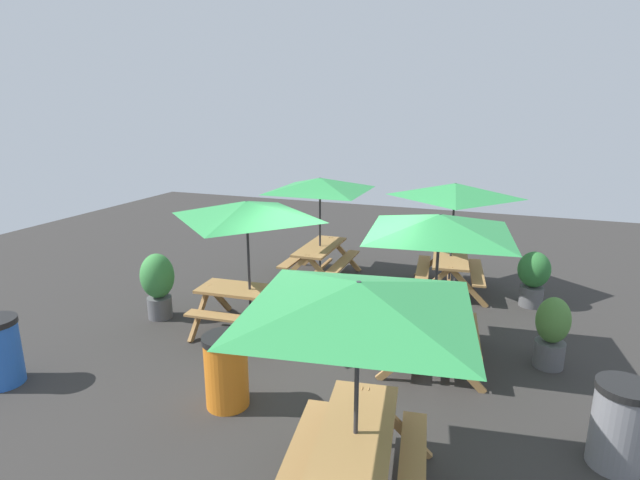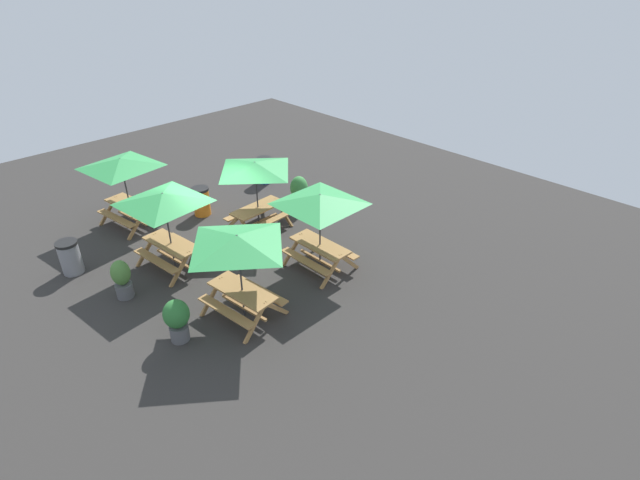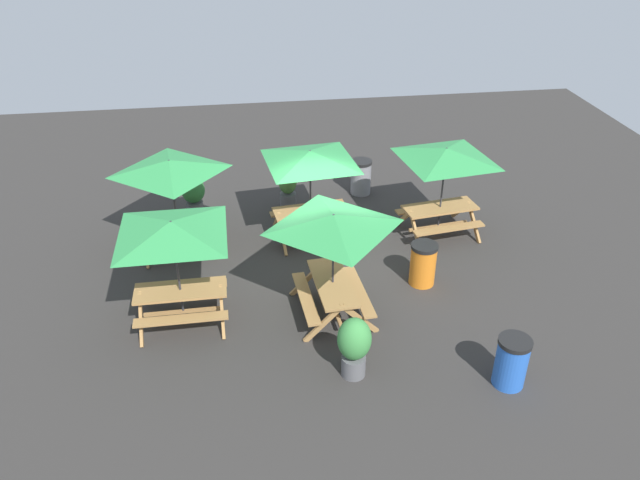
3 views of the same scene
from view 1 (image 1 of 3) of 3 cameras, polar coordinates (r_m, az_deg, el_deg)
name	(u,v)px [view 1 (image 1 of 3)]	position (r m, az deg, el deg)	size (l,w,h in m)	color
ground_plane	(335,345)	(8.37, 1.74, -11.92)	(24.00, 24.00, 0.00)	#33302D
picnic_table_0	(247,219)	(8.32, -8.34, 2.33)	(2.13, 2.13, 2.34)	#A87A44
picnic_table_1	(320,192)	(10.95, 0.00, 5.51)	(2.83, 2.83, 2.34)	#A87A44
picnic_table_2	(358,314)	(4.52, 4.38, -8.47)	(2.80, 2.80, 2.34)	#A87A44
picnic_table_3	(455,198)	(10.54, 15.13, 4.62)	(2.21, 2.21, 2.34)	#A87A44
picnic_table_4	(439,235)	(7.42, 13.45, 0.54)	(2.81, 2.81, 2.34)	#A87A44
trash_bin_orange	(226,370)	(6.76, -10.64, -14.45)	(0.59, 0.59, 0.98)	orange
trash_bin_gray	(619,425)	(6.53, 31.03, -17.67)	(0.59, 0.59, 0.98)	gray
potted_plant_0	(533,276)	(10.53, 23.21, -3.77)	(0.61, 0.61, 1.10)	#59595B
potted_plant_1	(552,331)	(8.26, 24.97, -9.41)	(0.49, 0.49, 1.10)	#59595B
potted_plant_2	(158,282)	(9.61, -18.05, -4.61)	(0.61, 0.61, 1.23)	#59595B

